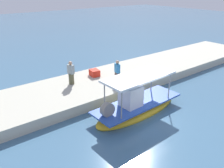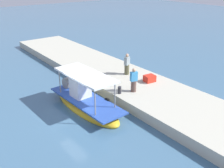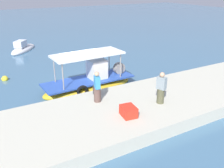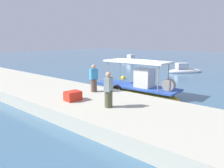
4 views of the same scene
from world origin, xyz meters
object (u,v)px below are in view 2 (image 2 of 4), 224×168
main_fishing_boat (86,102)px  cargo_crate (150,78)px  fisherman_near_bollard (127,65)px  mooring_bollard (120,90)px  fisherman_by_crate (134,81)px

main_fishing_boat → cargo_crate: size_ratio=7.98×
fisherman_near_bollard → mooring_bollard: (-2.46, 2.73, -0.52)m
fisherman_near_bollard → mooring_bollard: fisherman_near_bollard is taller
main_fishing_boat → fisherman_by_crate: size_ratio=3.78×
fisherman_near_bollard → fisherman_by_crate: fisherman_near_bollard is taller
mooring_bollard → fisherman_near_bollard: bearing=-47.9°
fisherman_by_crate → cargo_crate: (0.58, -2.12, -0.51)m
main_fishing_boat → cargo_crate: 5.37m
fisherman_near_bollard → mooring_bollard: 3.71m
fisherman_near_bollard → cargo_crate: 2.29m
fisherman_near_bollard → cargo_crate: bearing=-170.9°
fisherman_by_crate → mooring_bollard: bearing=71.6°
fisherman_by_crate → main_fishing_boat: bearing=72.0°
fisherman_by_crate → cargo_crate: fisherman_by_crate is taller
fisherman_by_crate → mooring_bollard: size_ratio=3.43×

